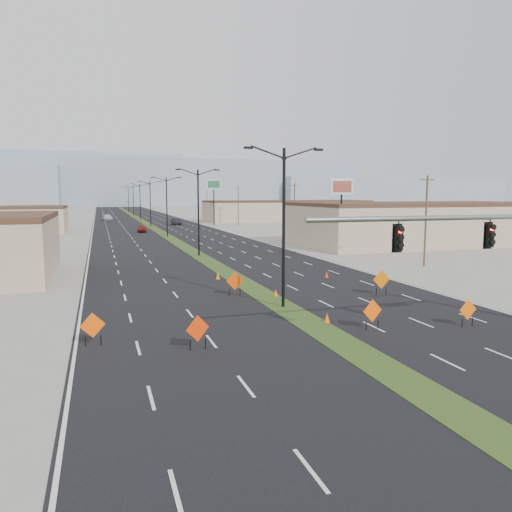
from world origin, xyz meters
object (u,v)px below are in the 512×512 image
object	(u,v)px
construction_sign_4	(468,311)
cone_3	(218,276)
car_mid	(176,222)
car_far	(108,218)
construction_sign_3	(372,312)
streetlight_5	(133,200)
pole_sign_east_near	(342,192)
streetlight_6	(128,199)
construction_sign_1	(198,330)
streetlight_3	(150,202)
streetlight_4	(140,201)
construction_sign_2	(235,282)
streetlight_1	(198,209)
construction_sign_5	(382,280)
cone_1	(327,318)
streetlight_2	(167,205)
car_left	(142,229)
cone_0	(276,293)
pole_sign_east_far	(214,188)
cone_2	(327,275)
streetlight_0	(284,222)
construction_sign_0	(93,327)

from	to	relation	value
construction_sign_4	cone_3	bearing A→B (deg)	112.00
car_mid	car_far	world-z (taller)	car_far
construction_sign_3	cone_3	world-z (taller)	construction_sign_3
streetlight_5	pole_sign_east_near	size ratio (longest dim) A/B	1.10
streetlight_5	streetlight_6	world-z (taller)	same
car_mid	construction_sign_1	xyz separation A→B (m)	(-13.11, -95.37, 0.20)
streetlight_3	streetlight_4	size ratio (longest dim) A/B	1.00
construction_sign_2	streetlight_1	bearing A→B (deg)	78.40
streetlight_6	construction_sign_3	bearing A→B (deg)	-89.13
streetlight_5	construction_sign_5	distance (m)	138.78
streetlight_3	construction_sign_5	xyz separation A→B (m)	(8.06, -82.48, -4.34)
car_mid	cone_1	size ratio (longest dim) A/B	8.11
streetlight_2	car_left	size ratio (longest dim) A/B	2.68
cone_3	pole_sign_east_near	bearing A→B (deg)	38.93
construction_sign_1	construction_sign_5	size ratio (longest dim) A/B	0.91
construction_sign_1	cone_1	size ratio (longest dim) A/B	2.85
streetlight_3	cone_0	distance (m)	80.91
pole_sign_east_near	car_far	bearing A→B (deg)	116.27
construction_sign_4	pole_sign_east_far	distance (m)	91.57
cone_1	cone_2	size ratio (longest dim) A/B	1.00
streetlight_4	cone_0	size ratio (longest dim) A/B	18.72
streetlight_2	streetlight_5	size ratio (longest dim) A/B	1.00
construction_sign_5	cone_3	distance (m)	13.93
streetlight_1	cone_0	bearing A→B (deg)	-88.47
construction_sign_2	pole_sign_east_far	bearing A→B (deg)	71.57
car_left	construction_sign_1	size ratio (longest dim) A/B	2.27
streetlight_6	car_mid	distance (m)	80.10
cone_2	cone_1	bearing A→B (deg)	-115.39
streetlight_1	streetlight_2	bearing A→B (deg)	90.00
streetlight_5	pole_sign_east_near	bearing A→B (deg)	-80.91
construction_sign_1	cone_2	size ratio (longest dim) A/B	2.87
construction_sign_1	construction_sign_4	size ratio (longest dim) A/B	1.08
streetlight_5	streetlight_3	bearing A→B (deg)	-90.00
streetlight_2	cone_1	distance (m)	60.69
construction_sign_3	pole_sign_east_near	world-z (taller)	pole_sign_east_near
streetlight_1	streetlight_6	distance (m)	140.00
streetlight_4	construction_sign_2	world-z (taller)	streetlight_4
streetlight_1	construction_sign_3	bearing A→B (deg)	-85.58
construction_sign_2	pole_sign_east_near	bearing A→B (deg)	42.18
cone_0	pole_sign_east_near	bearing A→B (deg)	54.26
streetlight_4	construction_sign_2	distance (m)	107.71
car_left	cone_2	xyz separation A→B (m)	(10.88, -57.67, -0.35)
streetlight_5	cone_3	size ratio (longest dim) A/B	16.32
streetlight_4	cone_2	distance (m)	102.96
streetlight_1	cone_1	distance (m)	32.88
streetlight_6	construction_sign_3	world-z (taller)	streetlight_6
construction_sign_3	construction_sign_5	distance (m)	9.58
streetlight_0	car_far	bearing A→B (deg)	94.45
construction_sign_2	cone_0	xyz separation A→B (m)	(2.66, -1.15, -0.75)
car_mid	construction_sign_0	size ratio (longest dim) A/B	2.90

